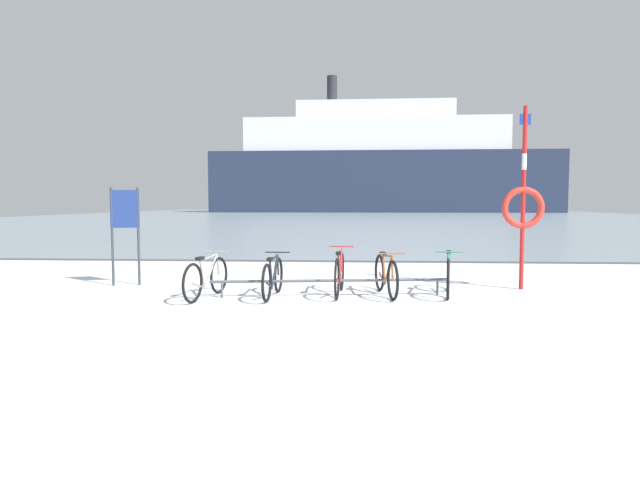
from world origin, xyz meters
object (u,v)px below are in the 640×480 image
object	(u,v)px
bicycle_0	(206,278)
bicycle_4	(448,274)
bicycle_1	(273,278)
bicycle_2	(340,274)
bicycle_3	(386,275)
rescue_post	(523,204)
ferry_ship	(380,167)
info_sign	(125,219)

from	to	relation	value
bicycle_0	bicycle_4	size ratio (longest dim) A/B	0.95
bicycle_0	bicycle_1	bearing A→B (deg)	7.78
bicycle_1	bicycle_2	xyz separation A→B (m)	(1.15, 0.32, 0.04)
bicycle_0	bicycle_1	size ratio (longest dim) A/B	1.00
bicycle_0	bicycle_4	distance (m)	4.27
bicycle_3	bicycle_1	bearing A→B (deg)	-171.37
bicycle_3	rescue_post	bearing A→B (deg)	18.02
bicycle_1	ferry_ship	xyz separation A→B (m)	(6.02, 82.96, 7.35)
info_sign	rescue_post	xyz separation A→B (m)	(7.73, -0.03, 0.31)
bicycle_4	bicycle_1	bearing A→B (deg)	-171.87
bicycle_1	rescue_post	distance (m)	4.91
bicycle_0	bicycle_3	bearing A→B (deg)	8.32
bicycle_4	ferry_ship	distance (m)	82.89
bicycle_1	rescue_post	xyz separation A→B (m)	(4.60, 1.15, 1.28)
bicycle_0	rescue_post	bearing A→B (deg)	12.85
bicycle_2	bicycle_0	bearing A→B (deg)	-168.35
bicycle_2	rescue_post	world-z (taller)	rescue_post
bicycle_1	rescue_post	world-z (taller)	rescue_post
info_sign	rescue_post	distance (m)	7.73
bicycle_4	bicycle_3	bearing A→B (deg)	-172.76
bicycle_3	info_sign	world-z (taller)	info_sign
bicycle_0	bicycle_3	distance (m)	3.15
bicycle_1	bicycle_3	size ratio (longest dim) A/B	0.97
bicycle_2	bicycle_1	bearing A→B (deg)	-164.65
bicycle_0	info_sign	world-z (taller)	info_sign
bicycle_2	bicycle_4	world-z (taller)	bicycle_2
bicycle_2	ferry_ship	size ratio (longest dim) A/B	0.03
bicycle_3	bicycle_4	distance (m)	1.13
ferry_ship	bicycle_1	bearing A→B (deg)	-94.15
bicycle_3	bicycle_4	world-z (taller)	bicycle_4
bicycle_1	bicycle_3	bearing A→B (deg)	8.63
bicycle_1	ferry_ship	distance (m)	83.50
bicycle_2	bicycle_3	size ratio (longest dim) A/B	1.06
ferry_ship	bicycle_3	bearing A→B (deg)	-92.80
rescue_post	info_sign	bearing A→B (deg)	179.81
bicycle_4	ferry_ship	xyz separation A→B (m)	(2.92, 82.51, 7.32)
bicycle_0	ferry_ship	bearing A→B (deg)	85.08
bicycle_2	ferry_ship	world-z (taller)	ferry_ship
bicycle_2	bicycle_4	size ratio (longest dim) A/B	1.03
bicycle_0	bicycle_3	world-z (taller)	bicycle_3
ferry_ship	bicycle_2	bearing A→B (deg)	-93.37
bicycle_0	info_sign	xyz separation A→B (m)	(-2.00, 1.33, 0.97)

